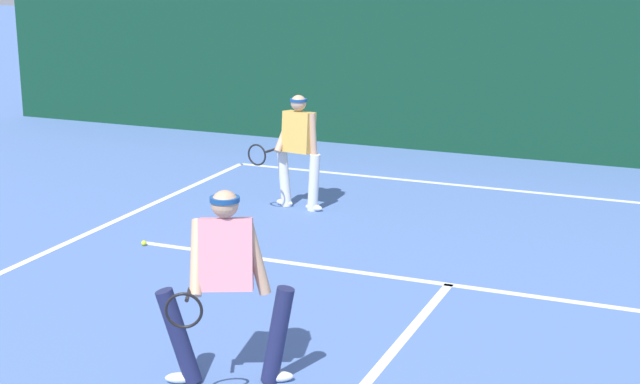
% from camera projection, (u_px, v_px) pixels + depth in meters
% --- Properties ---
extents(court_line_baseline_far, '(9.42, 0.10, 0.01)m').
position_uv_depth(court_line_baseline_far, '(527.00, 192.00, 14.28)').
color(court_line_baseline_far, white).
rests_on(court_line_baseline_far, ground_plane).
extents(court_line_service, '(7.68, 0.10, 0.01)m').
position_uv_depth(court_line_service, '(449.00, 285.00, 10.47)').
color(court_line_service, white).
rests_on(court_line_service, ground_plane).
extents(player_near, '(1.11, 1.03, 1.68)m').
position_uv_depth(player_near, '(226.00, 279.00, 7.94)').
color(player_near, '#1E234C').
rests_on(player_near, ground_plane).
extents(player_far, '(0.89, 0.84, 1.58)m').
position_uv_depth(player_far, '(298.00, 147.00, 13.21)').
color(player_far, silver).
rests_on(player_far, ground_plane).
extents(tennis_ball, '(0.07, 0.07, 0.07)m').
position_uv_depth(tennis_ball, '(144.00, 243.00, 11.79)').
color(tennis_ball, '#D1E033').
rests_on(tennis_ball, ground_plane).
extents(back_fence_windscreen, '(21.88, 0.12, 2.74)m').
position_uv_depth(back_fence_windscreen, '(558.00, 79.00, 15.93)').
color(back_fence_windscreen, '#0F3A27').
rests_on(back_fence_windscreen, ground_plane).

